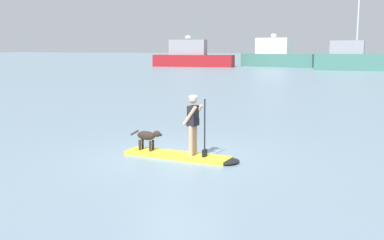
{
  "coord_description": "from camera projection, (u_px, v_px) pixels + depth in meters",
  "views": [
    {
      "loc": [
        5.48,
        -11.32,
        3.03
      ],
      "look_at": [
        0.0,
        1.0,
        0.9
      ],
      "focal_mm": 43.46,
      "sensor_mm": 36.0,
      "label": 1
    }
  ],
  "objects": [
    {
      "name": "moored_boat_outer",
      "position": [
        192.0,
        57.0,
        71.8
      ],
      "size": [
        12.73,
        4.89,
        4.77
      ],
      "color": "maroon",
      "rests_on": "ground_plane"
    },
    {
      "name": "moored_boat_starboard",
      "position": [
        351.0,
        59.0,
        60.26
      ],
      "size": [
        9.34,
        2.69,
        11.54
      ],
      "color": "#3F7266",
      "rests_on": "ground_plane"
    },
    {
      "name": "moored_boat_far_starboard",
      "position": [
        277.0,
        56.0,
        71.42
      ],
      "size": [
        11.69,
        4.46,
        5.05
      ],
      "color": "#3F7266",
      "rests_on": "ground_plane"
    },
    {
      "name": "paddleboard",
      "position": [
        185.0,
        156.0,
        12.78
      ],
      "size": [
        3.35,
        0.87,
        0.1
      ],
      "color": "yellow",
      "rests_on": "ground_plane"
    },
    {
      "name": "dog",
      "position": [
        148.0,
        136.0,
        13.22
      ],
      "size": [
        1.05,
        0.24,
        0.59
      ],
      "color": "#2D231E",
      "rests_on": "paddleboard"
    },
    {
      "name": "person_paddler",
      "position": [
        193.0,
        121.0,
        12.5
      ],
      "size": [
        0.61,
        0.49,
        1.65
      ],
      "color": "tan",
      "rests_on": "paddleboard"
    },
    {
      "name": "ground_plane",
      "position": [
        177.0,
        157.0,
        12.89
      ],
      "size": [
        400.0,
        400.0,
        0.0
      ],
      "primitive_type": "plane",
      "color": "gray"
    }
  ]
}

